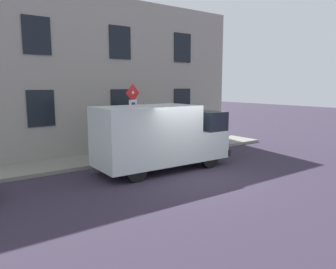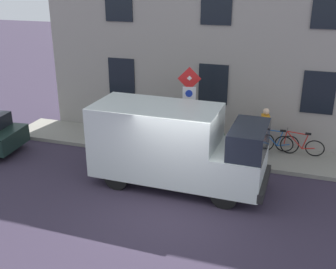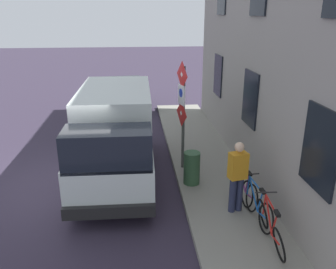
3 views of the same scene
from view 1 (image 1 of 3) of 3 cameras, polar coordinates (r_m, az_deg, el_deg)
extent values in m
plane|color=#302839|center=(11.99, 3.50, -7.15)|extent=(80.00, 80.00, 0.00)
cube|color=gray|center=(15.17, -6.20, -3.54)|extent=(2.05, 15.50, 0.14)
cube|color=gray|center=(16.04, -8.91, 9.85)|extent=(0.70, 13.50, 7.25)
cube|color=black|center=(17.78, 2.48, 5.61)|extent=(0.06, 1.10, 1.50)
cube|color=black|center=(15.74, -8.18, 5.14)|extent=(0.06, 1.10, 1.50)
cube|color=black|center=(14.38, -21.38, 4.30)|extent=(0.06, 1.10, 1.50)
cube|color=black|center=(17.87, 2.55, 14.94)|extent=(0.06, 1.10, 1.50)
cube|color=black|center=(15.83, -8.41, 15.67)|extent=(0.06, 1.10, 1.50)
cube|color=black|center=(14.48, -22.04, 15.81)|extent=(0.06, 1.10, 1.50)
cylinder|color=#474C47|center=(14.03, -6.27, 2.03)|extent=(0.09, 0.09, 3.03)
pyramid|color=silver|center=(13.88, -6.12, 7.19)|extent=(0.16, 0.50, 0.50)
pyramid|color=red|center=(13.89, -6.14, 7.19)|extent=(0.15, 0.55, 0.56)
cube|color=white|center=(13.92, -6.14, 4.93)|extent=(0.14, 0.44, 0.56)
cylinder|color=#1933B2|center=(13.90, -6.10, 5.17)|extent=(0.07, 0.24, 0.24)
pyramid|color=silver|center=(13.95, -6.05, 2.67)|extent=(0.16, 0.50, 0.50)
pyramid|color=red|center=(13.96, -6.07, 2.67)|extent=(0.15, 0.55, 0.56)
cube|color=silver|center=(12.16, -3.73, -0.12)|extent=(2.08, 3.84, 2.18)
cube|color=silver|center=(13.76, 5.58, -1.38)|extent=(2.03, 1.44, 1.10)
cube|color=black|center=(13.77, 6.30, 2.40)|extent=(1.94, 1.02, 0.84)
cube|color=black|center=(14.32, 7.84, -2.53)|extent=(2.00, 0.20, 0.28)
cylinder|color=black|center=(14.38, 2.55, -2.91)|extent=(0.24, 0.76, 0.76)
cylinder|color=black|center=(13.06, 7.27, -4.17)|extent=(0.24, 0.76, 0.76)
cylinder|color=black|center=(12.67, -9.51, -4.61)|extent=(0.24, 0.76, 0.76)
cylinder|color=black|center=(11.15, -5.57, -6.37)|extent=(0.24, 0.76, 0.76)
torus|color=black|center=(17.02, 1.00, -0.78)|extent=(0.22, 0.67, 0.65)
torus|color=black|center=(17.61, 3.87, -0.48)|extent=(0.22, 0.67, 0.65)
cylinder|color=red|center=(17.17, 1.94, 0.00)|extent=(0.08, 0.60, 0.60)
cylinder|color=red|center=(17.18, 2.16, 0.92)|extent=(0.09, 0.73, 0.07)
cylinder|color=red|center=(17.38, 2.94, 0.04)|extent=(0.05, 0.19, 0.55)
cylinder|color=red|center=(17.49, 3.30, -0.67)|extent=(0.07, 0.43, 0.12)
cylinder|color=red|center=(17.00, 1.07, 0.05)|extent=(0.04, 0.09, 0.50)
cube|color=black|center=(17.38, 3.15, 1.08)|extent=(0.09, 0.21, 0.06)
cylinder|color=#262626|center=(16.97, 1.14, 1.05)|extent=(0.46, 0.06, 0.03)
torus|color=black|center=(16.47, -1.23, -1.10)|extent=(0.16, 0.67, 0.66)
torus|color=black|center=(17.13, 1.51, -0.72)|extent=(0.16, 0.67, 0.66)
cylinder|color=#185AB4|center=(16.64, -0.32, -0.28)|extent=(0.07, 0.60, 0.60)
cylinder|color=#185AB4|center=(16.65, -0.13, 0.67)|extent=(0.08, 0.73, 0.07)
cylinder|color=#185AB4|center=(16.88, 0.63, -0.21)|extent=(0.05, 0.19, 0.55)
cylinder|color=#185AB4|center=(17.00, 0.98, -0.93)|extent=(0.06, 0.43, 0.12)
cylinder|color=#185AB4|center=(16.44, -1.16, -0.24)|extent=(0.04, 0.09, 0.50)
cube|color=black|center=(16.88, 0.82, 0.86)|extent=(0.09, 0.20, 0.06)
cylinder|color=#262626|center=(16.41, -1.10, 0.79)|extent=(0.46, 0.06, 0.03)
torus|color=black|center=(16.01, -3.78, -1.40)|extent=(0.15, 0.66, 0.66)
torus|color=black|center=(16.62, -0.78, -1.01)|extent=(0.15, 0.66, 0.66)
cylinder|color=#963B92|center=(16.17, -2.80, -0.55)|extent=(0.05, 0.60, 0.60)
cylinder|color=#963B92|center=(16.17, -2.59, 0.43)|extent=(0.06, 0.73, 0.07)
cylinder|color=#963B92|center=(16.38, -1.76, -0.48)|extent=(0.04, 0.19, 0.55)
cylinder|color=#963B92|center=(16.50, -1.37, -1.23)|extent=(0.05, 0.43, 0.12)
cylinder|color=#963B92|center=(15.99, -3.72, -0.52)|extent=(0.04, 0.09, 0.50)
cube|color=black|center=(16.38, -1.56, 0.62)|extent=(0.09, 0.20, 0.06)
cylinder|color=#262626|center=(15.96, -3.65, 0.55)|extent=(0.46, 0.04, 0.03)
cylinder|color=#262B47|center=(16.34, -0.36, -0.84)|extent=(0.16, 0.16, 0.85)
cylinder|color=#262B47|center=(16.22, 0.12, -0.91)|extent=(0.16, 0.16, 0.85)
cube|color=orange|center=(16.17, -0.12, 1.69)|extent=(0.45, 0.34, 0.62)
sphere|color=beige|center=(16.13, -0.12, 3.28)|extent=(0.22, 0.22, 0.22)
cylinder|color=#2D5133|center=(14.81, -2.92, -1.75)|extent=(0.44, 0.44, 0.90)
camera|label=2|loc=(10.87, 61.10, 19.97)|focal=44.17mm
camera|label=3|loc=(19.54, 20.97, 11.93)|focal=36.76mm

